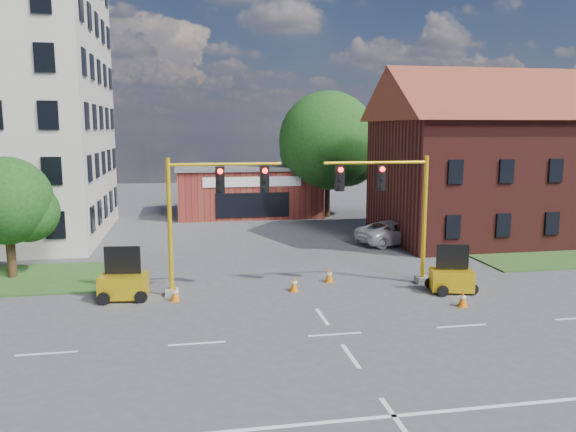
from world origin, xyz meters
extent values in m
plane|color=#444447|center=(0.00, 0.00, 0.00)|extent=(120.00, 120.00, 0.00)
cube|color=maroon|center=(0.00, 30.00, 2.00)|extent=(12.00, 8.00, 4.00)
cube|color=#59595B|center=(0.00, 30.00, 4.15)|extent=(12.40, 8.40, 0.30)
cube|color=white|center=(0.00, 25.95, 3.20)|extent=(8.00, 0.10, 0.80)
cube|color=black|center=(0.00, 25.95, 1.30)|extent=(6.00, 0.10, 2.00)
cube|color=#511D18|center=(18.00, 16.00, 4.00)|extent=(20.00, 10.00, 8.00)
cylinder|color=#321F12|center=(6.50, 27.00, 2.29)|extent=(0.44, 0.44, 4.58)
sphere|color=#153B12|center=(6.50, 27.00, 6.45)|extent=(8.26, 8.26, 8.26)
sphere|color=#153B12|center=(8.15, 27.30, 5.41)|extent=(5.78, 5.78, 5.78)
cylinder|color=#321F12|center=(-14.00, 10.50, 1.40)|extent=(0.44, 0.44, 2.79)
sphere|color=#153B12|center=(-14.00, 10.50, 3.94)|extent=(4.36, 4.36, 4.36)
sphere|color=#153B12|center=(-13.13, 10.80, 3.30)|extent=(3.05, 3.05, 3.05)
cube|color=gray|center=(-6.00, 6.00, 0.15)|extent=(0.60, 0.60, 0.30)
cylinder|color=yellow|center=(-6.00, 6.00, 3.10)|extent=(0.20, 0.20, 6.20)
cylinder|color=yellow|center=(-3.50, 6.00, 5.90)|extent=(5.00, 0.14, 0.14)
cube|color=black|center=(-3.75, 6.00, 5.20)|extent=(0.40, 0.32, 1.20)
cube|color=black|center=(-1.75, 6.00, 5.20)|extent=(0.40, 0.32, 1.20)
sphere|color=#FF0C07|center=(-3.75, 5.82, 5.60)|extent=(0.24, 0.24, 0.24)
cube|color=gray|center=(6.00, 6.00, 0.15)|extent=(0.60, 0.60, 0.30)
cylinder|color=yellow|center=(6.00, 6.00, 3.10)|extent=(0.20, 0.20, 6.20)
cylinder|color=yellow|center=(3.50, 6.00, 5.90)|extent=(5.00, 0.14, 0.14)
cube|color=black|center=(3.75, 6.00, 5.20)|extent=(0.40, 0.32, 1.20)
cube|color=black|center=(1.75, 6.00, 5.20)|extent=(0.40, 0.32, 1.20)
sphere|color=#FF0C07|center=(3.75, 5.82, 5.60)|extent=(0.24, 0.24, 0.24)
cube|color=yellow|center=(-8.08, 5.81, 0.61)|extent=(2.14, 1.56, 1.00)
cube|color=black|center=(-8.08, 5.81, 1.78)|extent=(1.56, 0.31, 1.22)
cube|color=yellow|center=(6.69, 4.32, 0.57)|extent=(2.13, 1.69, 0.93)
cube|color=black|center=(6.69, 4.32, 1.66)|extent=(1.43, 0.50, 1.14)
cube|color=orange|center=(-0.44, 5.70, 0.02)|extent=(0.38, 0.38, 0.04)
cone|color=orange|center=(-0.44, 5.70, 0.35)|extent=(0.40, 0.40, 0.70)
cylinder|color=white|center=(-0.44, 5.70, 0.42)|extent=(0.27, 0.27, 0.09)
cube|color=orange|center=(-5.84, 5.12, 0.02)|extent=(0.38, 0.38, 0.04)
cone|color=orange|center=(-5.84, 5.12, 0.35)|extent=(0.40, 0.40, 0.70)
cylinder|color=white|center=(-5.84, 5.12, 0.42)|extent=(0.27, 0.27, 0.09)
cube|color=orange|center=(6.16, 2.18, 0.02)|extent=(0.38, 0.38, 0.04)
cone|color=orange|center=(6.16, 2.18, 0.35)|extent=(0.40, 0.40, 0.70)
cylinder|color=white|center=(6.16, 2.18, 0.42)|extent=(0.27, 0.27, 0.09)
cube|color=orange|center=(1.55, 6.91, 0.02)|extent=(0.38, 0.38, 0.04)
cone|color=orange|center=(1.55, 6.91, 0.35)|extent=(0.40, 0.40, 0.70)
cylinder|color=white|center=(1.55, 6.91, 0.42)|extent=(0.27, 0.27, 0.09)
imported|color=white|center=(8.20, 15.19, 0.76)|extent=(5.90, 3.82, 1.51)
camera|label=1|loc=(-5.17, -19.03, 7.48)|focal=35.00mm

